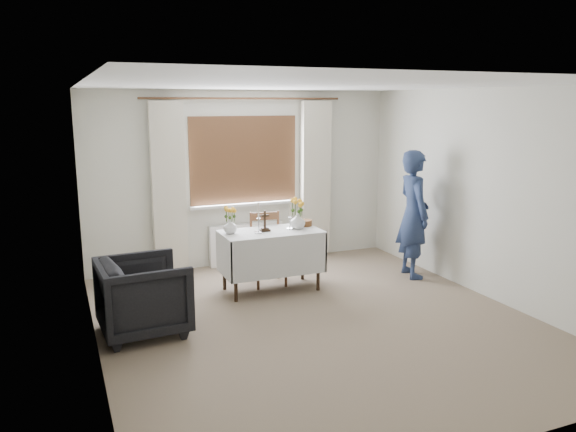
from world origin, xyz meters
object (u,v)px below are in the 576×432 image
object	(u,v)px
wooden_cross	(265,221)
flower_vase_right	(298,221)
altar_table	(271,261)
armchair	(144,296)
wooden_chair	(268,249)
person	(413,214)
flower_vase_left	(230,226)

from	to	relation	value
wooden_cross	flower_vase_right	size ratio (longest dim) A/B	1.29
altar_table	armchair	distance (m)	1.84
wooden_chair	armchair	world-z (taller)	wooden_chair
wooden_chair	person	distance (m)	2.01
altar_table	flower_vase_right	bearing A→B (deg)	-0.86
armchair	person	distance (m)	3.73
altar_table	flower_vase_left	bearing A→B (deg)	172.35
wooden_chair	flower_vase_left	world-z (taller)	flower_vase_left
altar_table	armchair	xyz separation A→B (m)	(-1.68, -0.76, 0.01)
wooden_cross	flower_vase_left	world-z (taller)	wooden_cross
armchair	flower_vase_right	world-z (taller)	flower_vase_right
altar_table	person	bearing A→B (deg)	-5.24
wooden_chair	flower_vase_right	size ratio (longest dim) A/B	4.58
person	flower_vase_left	size ratio (longest dim) A/B	9.56
person	flower_vase_left	xyz separation A→B (m)	(-2.48, 0.25, -0.01)
altar_table	wooden_chair	world-z (taller)	wooden_chair
altar_table	armchair	bearing A→B (deg)	-155.59
altar_table	wooden_cross	world-z (taller)	wooden_cross
person	flower_vase_right	size ratio (longest dim) A/B	8.49
wooden_chair	altar_table	bearing A→B (deg)	-96.97
wooden_chair	wooden_cross	size ratio (longest dim) A/B	3.54
wooden_cross	person	bearing A→B (deg)	-4.68
wooden_cross	flower_vase_left	bearing A→B (deg)	174.66
altar_table	wooden_chair	size ratio (longest dim) A/B	1.34
armchair	wooden_cross	xyz separation A→B (m)	(1.61, 0.78, 0.50)
armchair	wooden_cross	bearing A→B (deg)	-67.56
wooden_chair	armchair	size ratio (longest dim) A/B	1.07
armchair	flower_vase_left	distance (m)	1.51
wooden_cross	wooden_chair	bearing A→B (deg)	61.08
flower_vase_left	wooden_chair	bearing A→B (deg)	17.43
altar_table	flower_vase_right	world-z (taller)	flower_vase_right
altar_table	flower_vase_right	xyz separation A→B (m)	(0.36, -0.01, 0.48)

